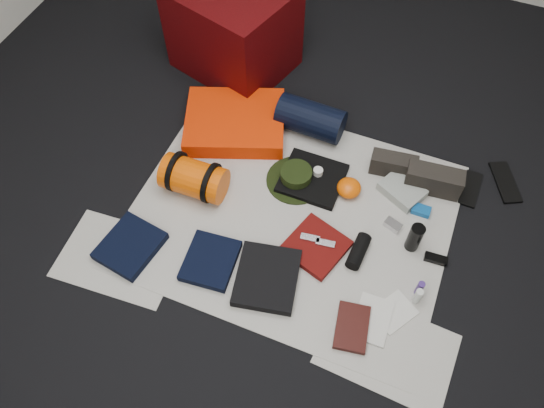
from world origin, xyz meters
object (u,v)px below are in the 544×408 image
at_px(stuff_sack, 194,178).
at_px(navy_duffel, 310,119).
at_px(paperback_book, 352,327).
at_px(red_cabinet, 233,29).
at_px(compact_camera, 393,225).
at_px(sleeping_pad, 235,122).
at_px(water_bottle, 415,238).

bearing_deg(stuff_sack, navy_duffel, 55.63).
bearing_deg(paperback_book, navy_duffel, 109.56).
xyz_separation_m(stuff_sack, navy_duffel, (0.42, 0.62, 0.00)).
relative_size(stuff_sack, navy_duffel, 0.88).
bearing_deg(red_cabinet, compact_camera, -16.93).
xyz_separation_m(red_cabinet, sleeping_pad, (0.22, -0.50, -0.21)).
relative_size(red_cabinet, compact_camera, 7.60).
xyz_separation_m(water_bottle, paperback_book, (-0.15, -0.52, -0.07)).
bearing_deg(paperback_book, water_bottle, 64.69).
relative_size(stuff_sack, water_bottle, 1.91).
relative_size(compact_camera, paperback_book, 0.38).
relative_size(sleeping_pad, stuff_sack, 1.68).
bearing_deg(sleeping_pad, stuff_sack, -92.33).
height_order(red_cabinet, sleeping_pad, red_cabinet).
height_order(navy_duffel, water_bottle, navy_duffel).
bearing_deg(stuff_sack, water_bottle, 4.48).
bearing_deg(water_bottle, navy_duffel, 144.08).
bearing_deg(compact_camera, sleeping_pad, -177.91).
bearing_deg(compact_camera, stuff_sack, -152.11).
xyz_separation_m(red_cabinet, stuff_sack, (0.20, -0.97, -0.17)).
distance_m(red_cabinet, sleeping_pad, 0.59).
relative_size(sleeping_pad, navy_duffel, 1.48).
bearing_deg(paperback_book, sleeping_pad, 128.10).
xyz_separation_m(stuff_sack, paperback_book, (1.00, -0.43, -0.08)).
distance_m(sleeping_pad, paperback_book, 1.33).
xyz_separation_m(sleeping_pad, compact_camera, (1.02, -0.31, -0.03)).
bearing_deg(sleeping_pad, water_bottle, -18.58).
xyz_separation_m(compact_camera, paperback_book, (-0.03, -0.59, -0.00)).
bearing_deg(stuff_sack, red_cabinet, 101.78).
relative_size(stuff_sack, compact_camera, 3.88).
relative_size(navy_duffel, water_bottle, 2.16).
height_order(stuff_sack, paperback_book, stuff_sack).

